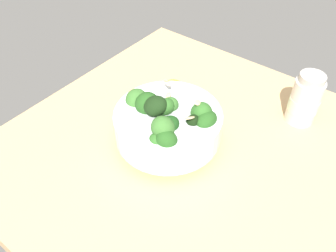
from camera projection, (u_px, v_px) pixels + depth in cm
name	position (u px, v px, depth cm)	size (l,w,h in cm)	color
ground_plane	(189.00, 154.00, 64.12)	(63.35, 63.35, 4.67)	tan
bowl_of_broccoli	(168.00, 123.00, 59.81)	(18.67, 19.09, 11.15)	white
lemon_wedge	(176.00, 91.00, 71.20)	(6.71, 4.36, 3.77)	yellow
bottle_tall	(305.00, 100.00, 64.41)	(5.57, 5.57, 10.43)	beige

